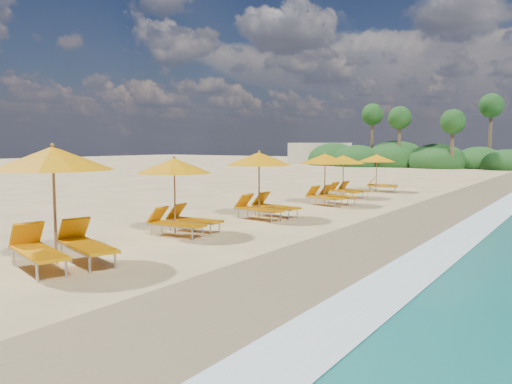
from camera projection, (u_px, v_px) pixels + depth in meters
ground at (256, 231)px, 15.53m from camera, size 160.00×160.00×0.00m
wet_sand at (381, 245)px, 13.31m from camera, size 4.00×160.00×0.01m
surf_foam at (493, 257)px, 11.81m from camera, size 4.00×160.00×0.01m
station_2 at (57, 198)px, 10.93m from camera, size 3.38×3.29×2.69m
station_3 at (179, 190)px, 14.94m from camera, size 2.62×2.45×2.31m
station_4 at (263, 180)px, 18.13m from camera, size 2.84×2.69×2.44m
station_5 at (328, 175)px, 22.18m from camera, size 2.86×2.76×2.30m
station_6 at (346, 173)px, 25.14m from camera, size 2.65×2.55×2.16m
station_7 at (379, 170)px, 28.33m from camera, size 2.68×2.60×2.13m
treeline at (403, 158)px, 58.56m from camera, size 25.80×8.80×9.74m
beach_building at (320, 153)px, 67.27m from camera, size 7.00×5.00×2.80m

